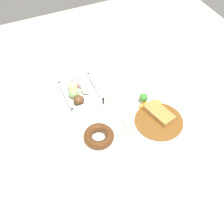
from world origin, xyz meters
name	(u,v)px	position (x,y,z in m)	size (l,w,h in m)	color
ground_plane	(122,105)	(0.00, 0.00, 0.00)	(1.60, 1.60, 0.00)	#B2A893
curry_plate	(157,115)	(0.12, 0.10, 0.01)	(0.28, 0.28, 0.07)	white
donut_box	(80,93)	(-0.12, -0.14, 0.02)	(0.17, 0.14, 0.06)	silver
chocolate_ring_donut	(99,136)	(0.12, -0.15, 0.02)	(0.16, 0.16, 0.04)	white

